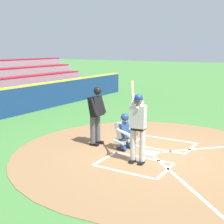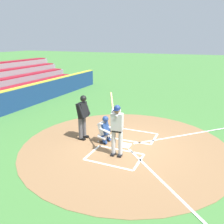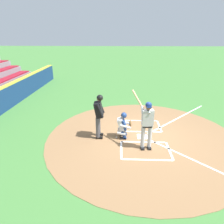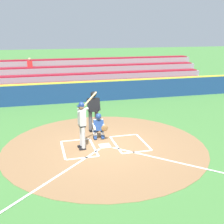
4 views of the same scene
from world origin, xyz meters
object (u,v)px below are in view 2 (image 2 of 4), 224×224
batter (117,127)px  baseball (98,142)px  plate_umpire (83,114)px  catcher (105,129)px

batter → baseball: size_ratio=28.76×
plate_umpire → baseball: size_ratio=25.20×
catcher → plate_umpire: (0.03, -1.00, 0.49)m
batter → baseball: batter is taller
batter → plate_umpire: batter is taller
plate_umpire → baseball: bearing=83.6°
plate_umpire → batter: bearing=66.4°
batter → plate_umpire: (-0.80, -1.83, -0.02)m
batter → baseball: 1.69m
batter → plate_umpire: size_ratio=1.14×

